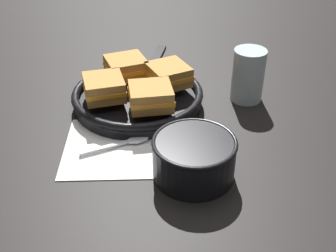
% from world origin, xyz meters
% --- Properties ---
extents(ground_plane, '(4.00, 4.00, 0.00)m').
position_xyz_m(ground_plane, '(0.00, 0.00, 0.00)').
color(ground_plane, black).
extents(napkin, '(0.25, 0.22, 0.00)m').
position_xyz_m(napkin, '(-0.06, -0.00, 0.00)').
color(napkin, white).
rests_on(napkin, ground_plane).
extents(soup_bowl, '(0.15, 0.15, 0.08)m').
position_xyz_m(soup_bowl, '(0.07, -0.10, 0.04)').
color(soup_bowl, black).
rests_on(soup_bowl, ground_plane).
extents(spoon, '(0.14, 0.07, 0.01)m').
position_xyz_m(spoon, '(-0.05, 0.01, 0.01)').
color(spoon, silver).
rests_on(spoon, napkin).
extents(skillet, '(0.31, 0.43, 0.04)m').
position_xyz_m(skillet, '(-0.03, 0.17, 0.02)').
color(skillet, black).
rests_on(skillet, ground_plane).
extents(sandwich_near_left, '(0.10, 0.09, 0.05)m').
position_xyz_m(sandwich_near_left, '(-0.00, 0.09, 0.06)').
color(sandwich_near_left, '#B27A38').
rests_on(sandwich_near_left, skillet).
extents(sandwich_near_right, '(0.12, 0.12, 0.05)m').
position_xyz_m(sandwich_near_right, '(0.05, 0.19, 0.06)').
color(sandwich_near_right, '#B27A38').
rests_on(sandwich_near_right, skillet).
extents(sandwich_far_left, '(0.11, 0.11, 0.05)m').
position_xyz_m(sandwich_far_left, '(-0.05, 0.24, 0.06)').
color(sandwich_far_left, '#B27A38').
rests_on(sandwich_far_left, skillet).
extents(sandwich_far_right, '(0.10, 0.11, 0.05)m').
position_xyz_m(sandwich_far_right, '(-0.10, 0.14, 0.06)').
color(sandwich_far_right, '#B27A38').
rests_on(sandwich_far_right, skillet).
extents(drinking_glass, '(0.08, 0.08, 0.13)m').
position_xyz_m(drinking_glass, '(0.23, 0.17, 0.06)').
color(drinking_glass, silver).
rests_on(drinking_glass, ground_plane).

